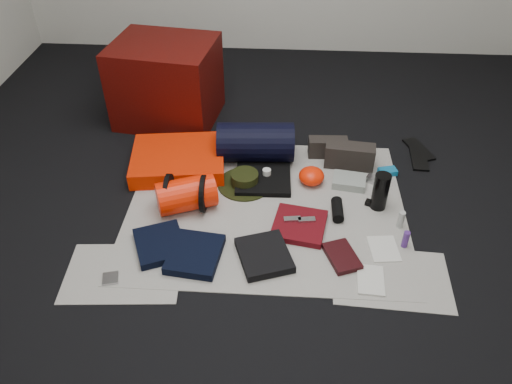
# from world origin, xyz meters

# --- Properties ---
(floor) EXTENTS (4.50, 4.50, 0.02)m
(floor) POSITION_xyz_m (0.00, 0.00, -0.01)
(floor) COLOR black
(floor) RESTS_ON ground
(newspaper_mat) EXTENTS (1.60, 1.30, 0.01)m
(newspaper_mat) POSITION_xyz_m (0.00, 0.00, 0.00)
(newspaper_mat) COLOR beige
(newspaper_mat) RESTS_ON floor
(newspaper_sheet_front_left) EXTENTS (0.61, 0.44, 0.00)m
(newspaper_sheet_front_left) POSITION_xyz_m (-0.70, -0.55, 0.00)
(newspaper_sheet_front_left) COLOR beige
(newspaper_sheet_front_left) RESTS_ON floor
(newspaper_sheet_front_right) EXTENTS (0.60, 0.43, 0.00)m
(newspaper_sheet_front_right) POSITION_xyz_m (0.65, -0.50, 0.00)
(newspaper_sheet_front_right) COLOR beige
(newspaper_sheet_front_right) RESTS_ON floor
(red_cabinet) EXTENTS (0.76, 0.66, 0.57)m
(red_cabinet) POSITION_xyz_m (-0.76, 0.98, 0.28)
(red_cabinet) COLOR #480805
(red_cabinet) RESTS_ON floor
(sleeping_pad) EXTENTS (0.63, 0.54, 0.11)m
(sleeping_pad) POSITION_xyz_m (-0.58, 0.36, 0.06)
(sleeping_pad) COLOR red
(sleeping_pad) RESTS_ON newspaper_mat
(stuff_sack) EXTENTS (0.38, 0.30, 0.19)m
(stuff_sack) POSITION_xyz_m (-0.46, -0.03, 0.10)
(stuff_sack) COLOR #FB2104
(stuff_sack) RESTS_ON newspaper_mat
(sack_strap_left) EXTENTS (0.02, 0.22, 0.22)m
(sack_strap_left) POSITION_xyz_m (-0.56, -0.03, 0.11)
(sack_strap_left) COLOR black
(sack_strap_left) RESTS_ON newspaper_mat
(sack_strap_right) EXTENTS (0.03, 0.22, 0.22)m
(sack_strap_right) POSITION_xyz_m (-0.36, -0.03, 0.11)
(sack_strap_right) COLOR black
(sack_strap_right) RESTS_ON newspaper_mat
(navy_duffel) EXTENTS (0.50, 0.28, 0.26)m
(navy_duffel) POSITION_xyz_m (-0.09, 0.48, 0.13)
(navy_duffel) COLOR black
(navy_duffel) RESTS_ON newspaper_mat
(boonie_brim) EXTENTS (0.37, 0.37, 0.01)m
(boonie_brim) POSITION_xyz_m (-0.14, 0.20, 0.01)
(boonie_brim) COLOR black
(boonie_brim) RESTS_ON newspaper_mat
(boonie_crown) EXTENTS (0.17, 0.17, 0.07)m
(boonie_crown) POSITION_xyz_m (-0.14, 0.20, 0.05)
(boonie_crown) COLOR black
(boonie_crown) RESTS_ON boonie_brim
(hiking_boot_left) EXTENTS (0.26, 0.11, 0.13)m
(hiking_boot_left) POSITION_xyz_m (0.38, 0.55, 0.07)
(hiking_boot_left) COLOR #2A2521
(hiking_boot_left) RESTS_ON newspaper_mat
(hiking_boot_right) EXTENTS (0.32, 0.15, 0.16)m
(hiking_boot_right) POSITION_xyz_m (0.51, 0.44, 0.08)
(hiking_boot_right) COLOR #2A2521
(hiking_boot_right) RESTS_ON newspaper_mat
(flip_flop_left) EXTENTS (0.12, 0.28, 0.02)m
(flip_flop_left) POSITION_xyz_m (0.98, 0.55, 0.01)
(flip_flop_left) COLOR black
(flip_flop_left) RESTS_ON floor
(flip_flop_right) EXTENTS (0.19, 0.29, 0.01)m
(flip_flop_right) POSITION_xyz_m (1.00, 0.65, 0.01)
(flip_flop_right) COLOR black
(flip_flop_right) RESTS_ON floor
(trousers_navy_a) EXTENTS (0.34, 0.36, 0.04)m
(trousers_navy_a) POSITION_xyz_m (-0.55, -0.36, 0.03)
(trousers_navy_a) COLOR black
(trousers_navy_a) RESTS_ON newspaper_mat
(trousers_navy_b) EXTENTS (0.29, 0.33, 0.05)m
(trousers_navy_b) POSITION_xyz_m (-0.35, -0.43, 0.03)
(trousers_navy_b) COLOR black
(trousers_navy_b) RESTS_ON newspaper_mat
(trousers_charcoal) EXTENTS (0.33, 0.35, 0.04)m
(trousers_charcoal) POSITION_xyz_m (0.01, -0.41, 0.03)
(trousers_charcoal) COLOR black
(trousers_charcoal) RESTS_ON newspaper_mat
(black_tshirt) EXTENTS (0.35, 0.33, 0.03)m
(black_tshirt) POSITION_xyz_m (-0.03, 0.24, 0.02)
(black_tshirt) COLOR black
(black_tshirt) RESTS_ON newspaper_mat
(red_shirt) EXTENTS (0.33, 0.33, 0.04)m
(red_shirt) POSITION_xyz_m (0.19, -0.17, 0.02)
(red_shirt) COLOR #580910
(red_shirt) RESTS_ON newspaper_mat
(orange_stuff_sack) EXTENTS (0.19, 0.19, 0.10)m
(orange_stuff_sack) POSITION_xyz_m (0.27, 0.24, 0.06)
(orange_stuff_sack) COLOR #FB2104
(orange_stuff_sack) RESTS_ON newspaper_mat
(first_aid_pouch) EXTENTS (0.22, 0.18, 0.05)m
(first_aid_pouch) POSITION_xyz_m (0.50, 0.24, 0.03)
(first_aid_pouch) COLOR gray
(first_aid_pouch) RESTS_ON newspaper_mat
(water_bottle) EXTENTS (0.11, 0.11, 0.23)m
(water_bottle) POSITION_xyz_m (0.65, 0.04, 0.12)
(water_bottle) COLOR black
(water_bottle) RESTS_ON newspaper_mat
(speaker) EXTENTS (0.07, 0.17, 0.06)m
(speaker) POSITION_xyz_m (0.41, -0.04, 0.04)
(speaker) COLOR black
(speaker) RESTS_ON newspaper_mat
(compact_camera) EXTENTS (0.11, 0.10, 0.04)m
(compact_camera) POSITION_xyz_m (0.66, 0.27, 0.03)
(compact_camera) COLOR #AAAAAE
(compact_camera) RESTS_ON newspaper_mat
(cyan_case) EXTENTS (0.12, 0.10, 0.03)m
(cyan_case) POSITION_xyz_m (0.75, 0.36, 0.02)
(cyan_case) COLOR #0F6595
(cyan_case) RESTS_ON newspaper_mat
(toiletry_purple) EXTENTS (0.04, 0.04, 0.10)m
(toiletry_purple) POSITION_xyz_m (0.75, -0.27, 0.06)
(toiletry_purple) COLOR #4B2579
(toiletry_purple) RESTS_ON newspaper_mat
(toiletry_clear) EXTENTS (0.05, 0.05, 0.10)m
(toiletry_clear) POSITION_xyz_m (0.75, -0.12, 0.06)
(toiletry_clear) COLOR #A5AAA5
(toiletry_clear) RESTS_ON newspaper_mat
(paperback_book) EXTENTS (0.21, 0.25, 0.03)m
(paperback_book) POSITION_xyz_m (0.41, -0.39, 0.02)
(paperback_book) COLOR black
(paperback_book) RESTS_ON newspaper_mat
(map_booklet) EXTENTS (0.14, 0.20, 0.01)m
(map_booklet) POSITION_xyz_m (0.54, -0.53, 0.01)
(map_booklet) COLOR silver
(map_booklet) RESTS_ON newspaper_mat
(map_printout) EXTENTS (0.17, 0.20, 0.01)m
(map_printout) POSITION_xyz_m (0.64, -0.31, 0.01)
(map_printout) COLOR silver
(map_printout) RESTS_ON newspaper_mat
(sunglasses) EXTENTS (0.11, 0.08, 0.03)m
(sunglasses) POSITION_xyz_m (0.63, 0.04, 0.02)
(sunglasses) COLOR black
(sunglasses) RESTS_ON newspaper_mat
(key_cluster) EXTENTS (0.09, 0.09, 0.01)m
(key_cluster) POSITION_xyz_m (-0.75, -0.60, 0.01)
(key_cluster) COLOR #AAAAAE
(key_cluster) RESTS_ON newspaper_mat
(tape_roll) EXTENTS (0.05, 0.05, 0.04)m
(tape_roll) POSITION_xyz_m (-0.01, 0.27, 0.06)
(tape_roll) COLOR silver
(tape_roll) RESTS_ON black_tshirt
(energy_bar_a) EXTENTS (0.10, 0.05, 0.01)m
(energy_bar_a) POSITION_xyz_m (0.15, -0.15, 0.05)
(energy_bar_a) COLOR #AAAAAE
(energy_bar_a) RESTS_ON red_shirt
(energy_bar_b) EXTENTS (0.10, 0.05, 0.01)m
(energy_bar_b) POSITION_xyz_m (0.23, -0.15, 0.05)
(energy_bar_b) COLOR #AAAAAE
(energy_bar_b) RESTS_ON red_shirt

